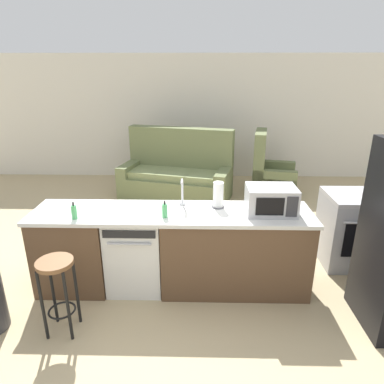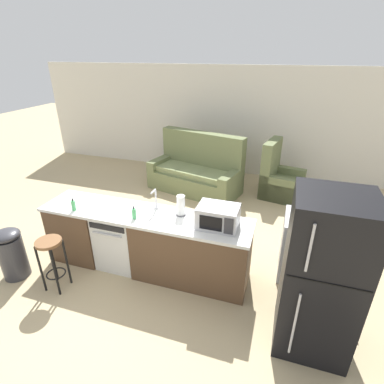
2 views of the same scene
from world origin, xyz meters
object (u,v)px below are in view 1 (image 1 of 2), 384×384
dishwasher (136,251)px  soap_bottle (165,211)px  dish_soap_bottle (74,212)px  microwave (271,200)px  paper_towel_roll (218,195)px  couch (178,176)px  kettle (382,192)px  stove_range (355,229)px  armchair (269,175)px  bar_stool (57,281)px

dishwasher → soap_bottle: soap_bottle is taller
dishwasher → dish_soap_bottle: size_ratio=4.77×
microwave → dish_soap_bottle: bearing=-174.3°
paper_towel_roll → couch: couch is taller
soap_bottle → kettle: bearing=13.2°
dishwasher → microwave: bearing=-0.1°
couch → stove_range: bearing=-45.0°
dish_soap_bottle → paper_towel_roll: bearing=13.0°
kettle → dishwasher: bearing=-171.3°
couch → armchair: bearing=7.7°
microwave → dish_soap_bottle: (-1.97, -0.20, -0.07)m
dishwasher → couch: 2.88m
kettle → paper_towel_roll: bearing=-171.2°
kettle → couch: 3.54m
couch → dish_soap_bottle: bearing=-105.1°
dishwasher → kettle: size_ratio=4.10×
armchair → couch: bearing=-172.3°
dish_soap_bottle → couch: couch is taller
dishwasher → kettle: bearing=8.7°
stove_range → paper_towel_roll: bearing=-166.3°
paper_towel_roll → couch: bearing=102.6°
dishwasher → kettle: (2.77, 0.42, 0.56)m
stove_range → armchair: (-0.56, 2.56, -0.10)m
couch → bar_stool: bearing=-103.2°
paper_towel_roll → soap_bottle: size_ratio=1.60×
stove_range → soap_bottle: soap_bottle is taller
microwave → paper_towel_roll: 0.55m
microwave → bar_stool: (-1.99, -0.73, -0.50)m
stove_range → paper_towel_roll: (-1.71, -0.42, 0.59)m
soap_bottle → kettle: kettle is taller
soap_bottle → couch: size_ratio=0.08×
stove_range → bar_stool: size_ratio=1.22×
paper_towel_roll → armchair: (1.15, 2.97, -0.69)m
stove_range → couch: couch is taller
stove_range → soap_bottle: (-2.26, -0.69, 0.52)m
couch → dishwasher: bearing=-95.5°
dish_soap_bottle → kettle: kettle is taller
stove_range → dish_soap_bottle: bearing=-166.6°
dishwasher → couch: bearing=84.5°
couch → armchair: couch is taller
microwave → bar_stool: 2.18m
paper_towel_roll → armchair: size_ratio=0.24×
soap_bottle → kettle: 2.49m
microwave → kettle: 1.41m
bar_stool → couch: 3.70m
kettle → microwave: bearing=-162.5°
kettle → couch: size_ratio=0.09×
dish_soap_bottle → couch: (0.83, 3.07, -0.58)m
dishwasher → kettle: kettle is taller
stove_range → bar_stool: 3.42m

